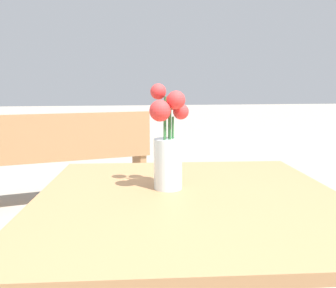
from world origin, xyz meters
TOP-DOWN VIEW (x-y plane):
  - table_front at (0.00, 0.00)m, footprint 1.05×1.01m
  - flower_vase at (-0.06, 0.07)m, footprint 0.14×0.13m
  - bench_near at (-0.70, 2.05)m, footprint 1.64×0.65m

SIDE VIEW (x-z plane):
  - bench_near at x=-0.70m, z-range 0.04..0.89m
  - table_front at x=0.00m, z-range 0.27..1.01m
  - flower_vase at x=-0.06m, z-range 0.69..1.04m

